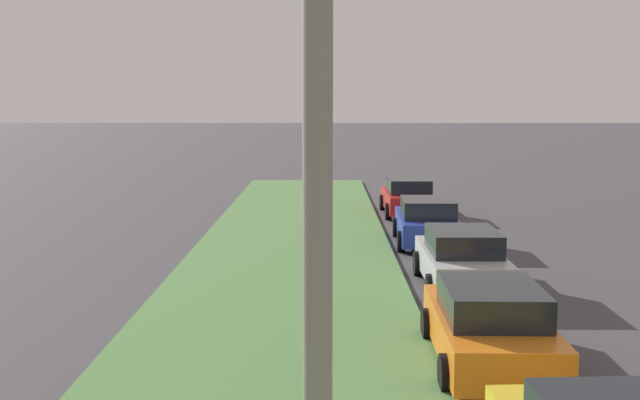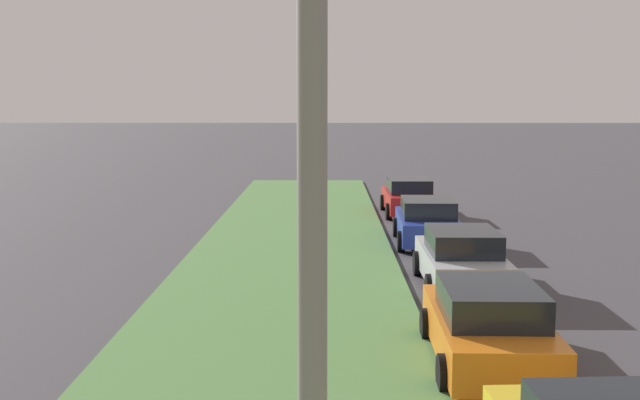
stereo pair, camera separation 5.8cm
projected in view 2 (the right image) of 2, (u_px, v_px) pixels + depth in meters
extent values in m
cube|color=#517F42|center=(268.00, 356.00, 14.02)|extent=(60.00, 6.00, 0.12)
cube|color=orange|center=(487.00, 334.00, 13.61)|extent=(4.34, 1.89, 0.70)
cube|color=black|center=(491.00, 301.00, 13.33)|extent=(2.23, 1.65, 0.55)
cylinder|color=black|center=(427.00, 325.00, 15.01)|extent=(0.64, 0.23, 0.64)
cylinder|color=black|center=(522.00, 326.00, 14.96)|extent=(0.64, 0.23, 0.64)
cylinder|color=black|center=(445.00, 374.00, 12.33)|extent=(0.64, 0.23, 0.64)
cylinder|color=black|center=(561.00, 375.00, 12.28)|extent=(0.64, 0.23, 0.64)
cube|color=#B2B5BA|center=(461.00, 265.00, 19.26)|extent=(4.31, 1.83, 0.70)
cube|color=black|center=(463.00, 241.00, 18.99)|extent=(2.21, 1.62, 0.55)
cylinder|color=black|center=(418.00, 263.00, 20.65)|extent=(0.64, 0.22, 0.64)
cylinder|color=black|center=(487.00, 263.00, 20.62)|extent=(0.64, 0.22, 0.64)
cylinder|color=black|center=(431.00, 288.00, 17.97)|extent=(0.64, 0.22, 0.64)
cylinder|color=black|center=(510.00, 288.00, 17.94)|extent=(0.64, 0.22, 0.64)
cube|color=#23389E|center=(427.00, 226.00, 25.08)|extent=(4.36, 1.95, 0.70)
cube|color=black|center=(428.00, 208.00, 24.80)|extent=(2.26, 1.68, 0.55)
cylinder|color=black|center=(396.00, 227.00, 26.49)|extent=(0.65, 0.24, 0.64)
cylinder|color=black|center=(450.00, 227.00, 26.41)|extent=(0.65, 0.24, 0.64)
cylinder|color=black|center=(401.00, 241.00, 23.81)|extent=(0.65, 0.24, 0.64)
cylinder|color=black|center=(461.00, 242.00, 23.74)|extent=(0.65, 0.24, 0.64)
cube|color=red|center=(408.00, 200.00, 31.47)|extent=(4.32, 1.84, 0.70)
cube|color=black|center=(409.00, 185.00, 31.20)|extent=(2.22, 1.62, 0.55)
cylinder|color=black|center=(383.00, 202.00, 32.84)|extent=(0.64, 0.23, 0.64)
cylinder|color=black|center=(426.00, 202.00, 32.85)|extent=(0.64, 0.23, 0.64)
cylinder|color=black|center=(389.00, 211.00, 30.17)|extent=(0.64, 0.23, 0.64)
cylinder|color=black|center=(436.00, 211.00, 30.17)|extent=(0.64, 0.23, 0.64)
cylinder|color=gray|center=(312.00, 206.00, 6.22)|extent=(0.24, 0.24, 7.50)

